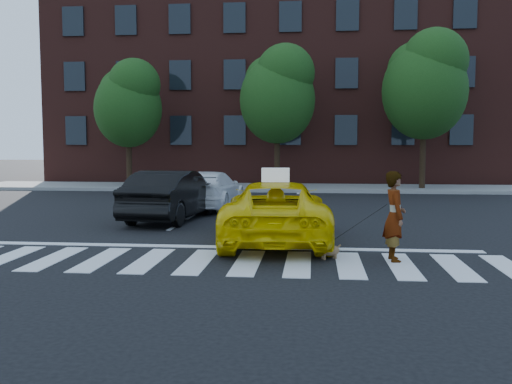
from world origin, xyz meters
TOP-DOWN VIEW (x-y plane):
  - ground at (0.00, 0.00)m, footprint 120.00×120.00m
  - crosswalk at (0.00, 0.00)m, footprint 13.00×2.40m
  - stop_line at (0.00, 1.60)m, footprint 12.00×0.30m
  - sidewalk_far at (0.00, 17.50)m, footprint 30.00×4.00m
  - building at (0.00, 25.00)m, footprint 26.00×10.00m
  - tree_left at (-6.97, 17.00)m, footprint 3.39×3.38m
  - tree_mid at (0.53, 17.00)m, footprint 3.69×3.69m
  - tree_right at (7.53, 17.00)m, footprint 4.00×4.00m
  - taxi at (1.40, 2.50)m, footprint 2.70×5.36m
  - black_sedan at (-2.00, 5.95)m, footprint 2.19×4.79m
  - white_suv at (-1.40, 8.89)m, footprint 2.14×4.73m
  - woman at (3.91, 0.47)m, footprint 0.50×0.70m
  - dog at (2.58, 0.51)m, footprint 0.56×0.37m
  - taxi_sign at (1.40, 2.30)m, footprint 0.66×0.32m

SIDE VIEW (x-z plane):
  - ground at x=0.00m, z-range 0.00..0.00m
  - crosswalk at x=0.00m, z-range 0.00..0.01m
  - stop_line at x=0.00m, z-range 0.00..0.01m
  - sidewalk_far at x=0.00m, z-range 0.00..0.15m
  - dog at x=2.58m, z-range 0.03..0.36m
  - white_suv at x=-1.40m, z-range 0.00..1.34m
  - taxi at x=1.40m, z-range 0.00..1.45m
  - black_sedan at x=-2.00m, z-range 0.00..1.52m
  - woman at x=3.91m, z-range 0.00..1.81m
  - taxi_sign at x=1.40m, z-range 1.45..1.77m
  - tree_left at x=-6.97m, z-range 1.19..7.69m
  - tree_mid at x=0.53m, z-range 1.30..8.40m
  - tree_right at x=7.53m, z-range 1.41..9.11m
  - building at x=0.00m, z-range 0.00..12.00m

